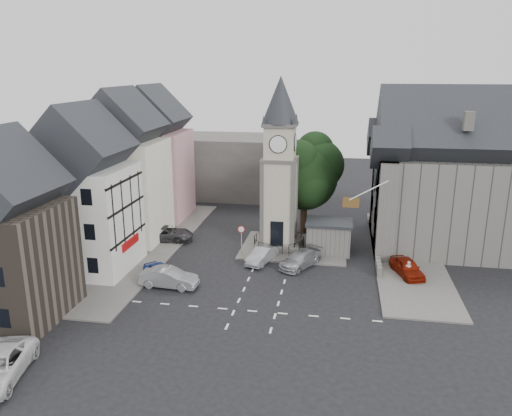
% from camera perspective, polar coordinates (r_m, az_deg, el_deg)
% --- Properties ---
extents(ground, '(120.00, 120.00, 0.00)m').
position_cam_1_polar(ground, '(41.52, 1.20, -8.27)').
color(ground, black).
rests_on(ground, ground).
extents(pavement_west, '(6.00, 30.00, 0.14)m').
position_cam_1_polar(pavement_west, '(50.04, -12.08, -4.28)').
color(pavement_west, '#595651').
rests_on(pavement_west, ground).
extents(pavement_east, '(6.00, 26.00, 0.14)m').
position_cam_1_polar(pavement_east, '(48.95, 16.74, -5.07)').
color(pavement_east, '#595651').
rests_on(pavement_east, ground).
extents(central_island, '(10.00, 8.00, 0.16)m').
position_cam_1_polar(central_island, '(48.70, 4.37, -4.51)').
color(central_island, '#595651').
rests_on(central_island, ground).
extents(road_markings, '(20.00, 8.00, 0.01)m').
position_cam_1_polar(road_markings, '(36.63, -0.11, -11.72)').
color(road_markings, silver).
rests_on(road_markings, ground).
extents(clock_tower, '(4.86, 4.86, 16.25)m').
position_cam_1_polar(clock_tower, '(46.69, 2.73, 4.88)').
color(clock_tower, '#4C4944').
rests_on(clock_tower, ground).
extents(stone_shelter, '(4.30, 3.30, 3.08)m').
position_cam_1_polar(stone_shelter, '(47.57, 8.31, -3.26)').
color(stone_shelter, '#615F59').
rests_on(stone_shelter, ground).
extents(town_tree, '(7.20, 7.20, 10.80)m').
position_cam_1_polar(town_tree, '(51.61, 5.62, 4.58)').
color(town_tree, black).
rests_on(town_tree, ground).
extents(warning_sign_post, '(0.70, 0.19, 2.85)m').
position_cam_1_polar(warning_sign_post, '(46.30, -1.70, -3.00)').
color(warning_sign_post, black).
rests_on(warning_sign_post, ground).
extents(terrace_pink, '(8.10, 7.60, 12.80)m').
position_cam_1_polar(terrace_pink, '(58.44, -11.60, 5.25)').
color(terrace_pink, '#CB8B95').
rests_on(terrace_pink, ground).
extents(terrace_cream, '(8.10, 7.60, 12.80)m').
position_cam_1_polar(terrace_cream, '(51.22, -14.80, 3.59)').
color(terrace_cream, beige).
rests_on(terrace_cream, ground).
extents(terrace_tudor, '(8.10, 7.60, 12.00)m').
position_cam_1_polar(terrace_tudor, '(44.35, -18.97, 0.89)').
color(terrace_tudor, silver).
rests_on(terrace_tudor, ground).
extents(building_sw_stone, '(8.60, 7.60, 10.40)m').
position_cam_1_polar(building_sw_stone, '(38.17, -27.21, -3.68)').
color(building_sw_stone, '#413730').
rests_on(building_sw_stone, ground).
extents(backdrop_west, '(20.00, 10.00, 8.00)m').
position_cam_1_polar(backdrop_west, '(69.05, -5.18, 4.91)').
color(backdrop_west, '#4C4944').
rests_on(backdrop_west, ground).
extents(east_building, '(14.40, 11.40, 12.60)m').
position_cam_1_polar(east_building, '(50.67, 20.94, 2.57)').
color(east_building, '#615F59').
rests_on(east_building, ground).
extents(east_boundary_wall, '(0.40, 16.00, 0.90)m').
position_cam_1_polar(east_boundary_wall, '(50.42, 13.36, -3.75)').
color(east_boundary_wall, '#615F59').
rests_on(east_boundary_wall, ground).
extents(flagpole, '(3.68, 0.10, 2.74)m').
position_cam_1_polar(flagpole, '(42.75, 12.74, 1.96)').
color(flagpole, white).
rests_on(flagpole, ground).
extents(car_west_blue, '(4.21, 3.97, 1.41)m').
position_cam_1_polar(car_west_blue, '(41.91, -10.75, -7.28)').
color(car_west_blue, navy).
rests_on(car_west_blue, ground).
extents(car_west_silver, '(4.78, 1.86, 1.55)m').
position_cam_1_polar(car_west_silver, '(40.68, -9.94, -7.86)').
color(car_west_silver, '#979B9E').
rests_on(car_west_silver, ground).
extents(car_west_grey, '(5.66, 2.93, 1.52)m').
position_cam_1_polar(car_west_grey, '(51.23, -10.26, -2.88)').
color(car_west_grey, '#333336').
rests_on(car_west_grey, ground).
extents(car_island_silver, '(2.64, 4.36, 1.36)m').
position_cam_1_polar(car_island_silver, '(44.92, 0.68, -5.43)').
color(car_island_silver, '#9EA0A6').
rests_on(car_island_silver, ground).
extents(car_island_east, '(4.09, 5.07, 1.38)m').
position_cam_1_polar(car_island_east, '(44.20, 5.11, -5.84)').
color(car_island_east, '#989C9F').
rests_on(car_island_east, ground).
extents(car_east_red, '(2.95, 4.63, 1.47)m').
position_cam_1_polar(car_east_red, '(44.02, 16.89, -6.52)').
color(car_east_red, maroon).
rests_on(car_east_red, ground).
extents(pedestrian, '(0.58, 0.39, 1.56)m').
position_cam_1_polar(pedestrian, '(43.39, 16.99, -6.79)').
color(pedestrian, beige).
rests_on(pedestrian, ground).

